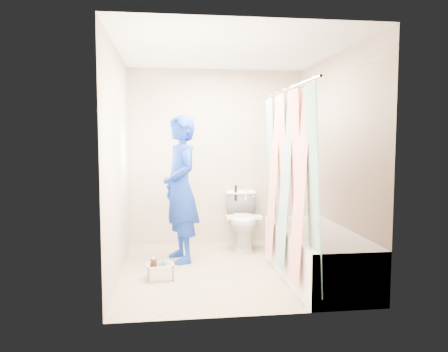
{
  "coord_description": "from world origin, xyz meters",
  "views": [
    {
      "loc": [
        -0.68,
        -4.72,
        1.46
      ],
      "look_at": [
        -0.02,
        0.41,
        1.01
      ],
      "focal_mm": 35.0,
      "sensor_mm": 36.0,
      "label": 1
    }
  ],
  "objects": [
    {
      "name": "wall_back",
      "position": [
        0.0,
        1.3,
        1.2
      ],
      "size": [
        2.4,
        0.02,
        2.4
      ],
      "primitive_type": "cube",
      "color": "#B9AA8E",
      "rests_on": "ground"
    },
    {
      "name": "tank_lid",
      "position": [
        0.29,
        0.79,
        0.44
      ],
      "size": [
        0.47,
        0.23,
        0.03
      ],
      "primitive_type": "cube",
      "rotation": [
        0.0,
        0.0,
        -0.08
      ],
      "color": "white",
      "rests_on": "toilet"
    },
    {
      "name": "floor",
      "position": [
        0.0,
        0.0,
        0.0
      ],
      "size": [
        2.6,
        2.6,
        0.0
      ],
      "primitive_type": "plane",
      "color": "tan",
      "rests_on": "ground"
    },
    {
      "name": "plumber",
      "position": [
        -0.53,
        0.42,
        0.87
      ],
      "size": [
        0.58,
        0.73,
        1.73
      ],
      "primitive_type": "imported",
      "rotation": [
        0.0,
        0.0,
        -1.27
      ],
      "color": "navy",
      "rests_on": "ground"
    },
    {
      "name": "ceiling",
      "position": [
        0.0,
        0.0,
        2.4
      ],
      "size": [
        2.4,
        2.6,
        0.02
      ],
      "primitive_type": "cube",
      "color": "white",
      "rests_on": "wall_back"
    },
    {
      "name": "tank_internals",
      "position": [
        0.27,
        1.11,
        0.74
      ],
      "size": [
        0.18,
        0.06,
        0.24
      ],
      "color": "black",
      "rests_on": "toilet"
    },
    {
      "name": "bathtub",
      "position": [
        0.85,
        -0.43,
        0.27
      ],
      "size": [
        0.7,
        1.75,
        0.5
      ],
      "color": "white",
      "rests_on": "ground"
    },
    {
      "name": "toilet",
      "position": [
        0.3,
        0.9,
        0.37
      ],
      "size": [
        0.47,
        0.76,
        0.75
      ],
      "primitive_type": "imported",
      "rotation": [
        0.0,
        0.0,
        -0.08
      ],
      "color": "white",
      "rests_on": "ground"
    },
    {
      "name": "shower_curtain",
      "position": [
        0.52,
        -0.43,
        1.02
      ],
      "size": [
        0.06,
        1.75,
        1.8
      ],
      "primitive_type": "cube",
      "color": "white",
      "rests_on": "curtain_rod"
    },
    {
      "name": "wall_right",
      "position": [
        1.2,
        0.0,
        1.2
      ],
      "size": [
        0.02,
        2.6,
        2.4
      ],
      "primitive_type": "cube",
      "color": "#B9AA8E",
      "rests_on": "ground"
    },
    {
      "name": "cleaning_caddy",
      "position": [
        -0.76,
        -0.25,
        0.07
      ],
      "size": [
        0.28,
        0.24,
        0.2
      ],
      "rotation": [
        0.0,
        0.0,
        0.1
      ],
      "color": "white",
      "rests_on": "ground"
    },
    {
      "name": "wall_left",
      "position": [
        -1.2,
        0.0,
        1.2
      ],
      "size": [
        0.02,
        2.6,
        2.4
      ],
      "primitive_type": "cube",
      "color": "#B9AA8E",
      "rests_on": "ground"
    },
    {
      "name": "wall_front",
      "position": [
        0.0,
        -1.3,
        1.2
      ],
      "size": [
        2.4,
        0.02,
        2.4
      ],
      "primitive_type": "cube",
      "color": "#B9AA8E",
      "rests_on": "ground"
    },
    {
      "name": "curtain_rod",
      "position": [
        0.52,
        -0.43,
        1.95
      ],
      "size": [
        0.02,
        1.9,
        0.02
      ],
      "primitive_type": "cylinder",
      "rotation": [
        1.57,
        0.0,
        0.0
      ],
      "color": "silver",
      "rests_on": "wall_back"
    }
  ]
}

